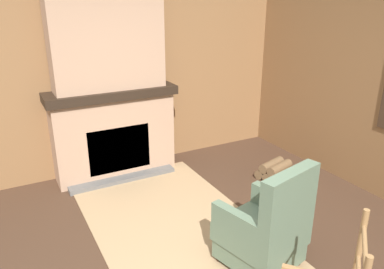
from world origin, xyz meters
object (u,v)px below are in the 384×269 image
armchair (265,231)px  firewood_stack (275,171)px  storage_case (123,81)px  oil_lamp_vase (85,84)px

armchair → firewood_stack: bearing=-56.8°
firewood_stack → storage_case: size_ratio=2.32×
armchair → firewood_stack: (-1.31, 1.25, -0.26)m
firewood_stack → oil_lamp_vase: 2.69m
firewood_stack → oil_lamp_vase: (-1.20, -2.12, 1.16)m
firewood_stack → oil_lamp_vase: oil_lamp_vase is taller
armchair → storage_case: size_ratio=4.72×
oil_lamp_vase → storage_case: bearing=90.0°
armchair → firewood_stack: armchair is taller
armchair → oil_lamp_vase: size_ratio=4.45×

